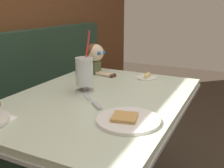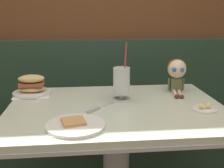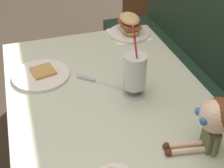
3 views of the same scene
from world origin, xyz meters
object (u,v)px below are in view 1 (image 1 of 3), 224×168
object	(u,v)px
milkshake_glass	(84,73)
butter_saucer	(147,77)
butter_knife	(95,104)
seated_doll	(95,54)
toast_plate	(128,120)

from	to	relation	value
milkshake_glass	butter_saucer	size ratio (longest dim) A/B	2.63
butter_knife	seated_doll	world-z (taller)	seated_doll
toast_plate	butter_saucer	bearing A→B (deg)	12.64
milkshake_glass	seated_doll	size ratio (longest dim) A/B	1.39
toast_plate	seated_doll	world-z (taller)	seated_doll
butter_saucer	toast_plate	bearing A→B (deg)	-167.36
toast_plate	seated_doll	bearing A→B (deg)	39.01
milkshake_glass	seated_doll	xyz separation A→B (m)	(0.35, 0.13, 0.03)
toast_plate	milkshake_glass	distance (m)	0.43
toast_plate	butter_saucer	distance (m)	0.64
toast_plate	butter_saucer	xyz separation A→B (m)	(0.62, 0.14, 0.00)
milkshake_glass	butter_knife	bearing A→B (deg)	-135.11
milkshake_glass	butter_knife	size ratio (longest dim) A/B	1.67
butter_saucer	milkshake_glass	bearing A→B (deg)	151.85
milkshake_glass	toast_plate	bearing A→B (deg)	-124.99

